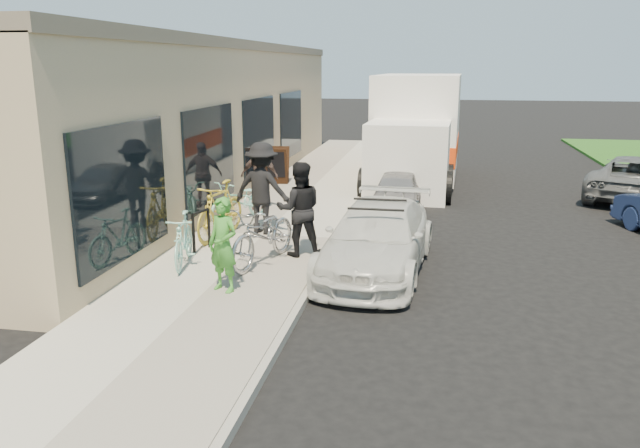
{
  "coord_description": "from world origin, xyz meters",
  "views": [
    {
      "loc": [
        1.44,
        -9.16,
        3.59
      ],
      "look_at": [
        -0.36,
        0.61,
        1.05
      ],
      "focal_mm": 35.0,
      "sensor_mm": 36.0,
      "label": 1
    }
  ],
  "objects_px": {
    "woman_rider": "(223,245)",
    "bystander_a": "(262,188)",
    "bike_rack": "(201,227)",
    "man_standing": "(299,209)",
    "sandwich_board": "(277,165)",
    "cruiser_bike_b": "(240,200)",
    "sedan_white": "(377,239)",
    "cruiser_bike_c": "(220,210)",
    "moving_truck": "(416,135)",
    "tandem_bike": "(264,234)",
    "far_car_gray": "(635,178)",
    "bystander_b": "(259,176)",
    "sedan_silver": "(397,192)",
    "cruiser_bike_a": "(183,240)"
  },
  "relations": [
    {
      "from": "woman_rider",
      "to": "bystander_a",
      "type": "xyz_separation_m",
      "value": [
        -0.34,
        3.48,
        0.21
      ]
    },
    {
      "from": "woman_rider",
      "to": "bike_rack",
      "type": "bearing_deg",
      "value": 143.84
    },
    {
      "from": "woman_rider",
      "to": "man_standing",
      "type": "bearing_deg",
      "value": 94.02
    },
    {
      "from": "sandwich_board",
      "to": "cruiser_bike_b",
      "type": "distance_m",
      "value": 4.59
    },
    {
      "from": "woman_rider",
      "to": "man_standing",
      "type": "distance_m",
      "value": 2.21
    },
    {
      "from": "sandwich_board",
      "to": "sedan_white",
      "type": "relative_size",
      "value": 0.25
    },
    {
      "from": "bike_rack",
      "to": "bystander_a",
      "type": "xyz_separation_m",
      "value": [
        0.79,
        1.5,
        0.48
      ]
    },
    {
      "from": "woman_rider",
      "to": "cruiser_bike_c",
      "type": "relative_size",
      "value": 0.78
    },
    {
      "from": "moving_truck",
      "to": "tandem_bike",
      "type": "distance_m",
      "value": 9.88
    },
    {
      "from": "far_car_gray",
      "to": "moving_truck",
      "type": "bearing_deg",
      "value": 7.91
    },
    {
      "from": "cruiser_bike_b",
      "to": "bystander_a",
      "type": "relative_size",
      "value": 0.92
    },
    {
      "from": "sedan_white",
      "to": "bystander_a",
      "type": "relative_size",
      "value": 2.25
    },
    {
      "from": "bystander_b",
      "to": "sandwich_board",
      "type": "bearing_deg",
      "value": 99.88
    },
    {
      "from": "tandem_bike",
      "to": "cruiser_bike_b",
      "type": "xyz_separation_m",
      "value": [
        -1.38,
        2.98,
        -0.07
      ]
    },
    {
      "from": "man_standing",
      "to": "tandem_bike",
      "type": "bearing_deg",
      "value": 34.69
    },
    {
      "from": "woman_rider",
      "to": "bystander_a",
      "type": "relative_size",
      "value": 0.78
    },
    {
      "from": "bystander_a",
      "to": "bystander_b",
      "type": "bearing_deg",
      "value": -62.87
    },
    {
      "from": "sedan_silver",
      "to": "moving_truck",
      "type": "bearing_deg",
      "value": 87.11
    },
    {
      "from": "woman_rider",
      "to": "cruiser_bike_c",
      "type": "bearing_deg",
      "value": 134.34
    },
    {
      "from": "far_car_gray",
      "to": "sedan_white",
      "type": "bearing_deg",
      "value": 73.45
    },
    {
      "from": "bike_rack",
      "to": "sedan_silver",
      "type": "bearing_deg",
      "value": 53.98
    },
    {
      "from": "man_standing",
      "to": "cruiser_bike_a",
      "type": "xyz_separation_m",
      "value": [
        -1.88,
        -0.97,
        -0.41
      ]
    },
    {
      "from": "bike_rack",
      "to": "bystander_a",
      "type": "distance_m",
      "value": 1.76
    },
    {
      "from": "woman_rider",
      "to": "cruiser_bike_b",
      "type": "relative_size",
      "value": 0.84
    },
    {
      "from": "tandem_bike",
      "to": "man_standing",
      "type": "relative_size",
      "value": 1.17
    },
    {
      "from": "man_standing",
      "to": "woman_rider",
      "type": "bearing_deg",
      "value": 53.89
    },
    {
      "from": "cruiser_bike_a",
      "to": "sedan_silver",
      "type": "bearing_deg",
      "value": 46.61
    },
    {
      "from": "tandem_bike",
      "to": "cruiser_bike_c",
      "type": "distance_m",
      "value": 2.02
    },
    {
      "from": "tandem_bike",
      "to": "bystander_a",
      "type": "height_order",
      "value": "bystander_a"
    },
    {
      "from": "bike_rack",
      "to": "sedan_white",
      "type": "xyz_separation_m",
      "value": [
        3.35,
        -0.16,
        -0.02
      ]
    },
    {
      "from": "sandwich_board",
      "to": "cruiser_bike_a",
      "type": "height_order",
      "value": "sandwich_board"
    },
    {
      "from": "sedan_white",
      "to": "tandem_bike",
      "type": "height_order",
      "value": "sedan_white"
    },
    {
      "from": "cruiser_bike_b",
      "to": "bystander_a",
      "type": "xyz_separation_m",
      "value": [
        0.79,
        -0.94,
        0.49
      ]
    },
    {
      "from": "bike_rack",
      "to": "cruiser_bike_b",
      "type": "distance_m",
      "value": 2.44
    },
    {
      "from": "bike_rack",
      "to": "moving_truck",
      "type": "distance_m",
      "value": 9.8
    },
    {
      "from": "far_car_gray",
      "to": "woman_rider",
      "type": "xyz_separation_m",
      "value": [
        -8.59,
        -9.31,
        0.3
      ]
    },
    {
      "from": "cruiser_bike_a",
      "to": "bike_rack",
      "type": "bearing_deg",
      "value": 78.46
    },
    {
      "from": "bystander_a",
      "to": "woman_rider",
      "type": "bearing_deg",
      "value": 105.35
    },
    {
      "from": "bike_rack",
      "to": "bystander_b",
      "type": "xyz_separation_m",
      "value": [
        0.11,
        3.67,
        0.33
      ]
    },
    {
      "from": "moving_truck",
      "to": "cruiser_bike_a",
      "type": "height_order",
      "value": "moving_truck"
    },
    {
      "from": "cruiser_bike_a",
      "to": "bystander_a",
      "type": "bearing_deg",
      "value": 59.86
    },
    {
      "from": "woman_rider",
      "to": "cruiser_bike_a",
      "type": "distance_m",
      "value": 1.6
    },
    {
      "from": "man_standing",
      "to": "cruiser_bike_b",
      "type": "xyz_separation_m",
      "value": [
        -1.89,
        2.35,
        -0.41
      ]
    },
    {
      "from": "sandwich_board",
      "to": "sedan_white",
      "type": "xyz_separation_m",
      "value": [
        3.66,
        -7.18,
        -0.1
      ]
    },
    {
      "from": "far_car_gray",
      "to": "cruiser_bike_a",
      "type": "height_order",
      "value": "far_car_gray"
    },
    {
      "from": "moving_truck",
      "to": "tandem_bike",
      "type": "xyz_separation_m",
      "value": [
        -2.31,
        -9.58,
        -0.78
      ]
    },
    {
      "from": "far_car_gray",
      "to": "bystander_b",
      "type": "bearing_deg",
      "value": 44.65
    },
    {
      "from": "bystander_a",
      "to": "moving_truck",
      "type": "bearing_deg",
      "value": -101.27
    },
    {
      "from": "bike_rack",
      "to": "bystander_b",
      "type": "relative_size",
      "value": 0.49
    },
    {
      "from": "moving_truck",
      "to": "bystander_a",
      "type": "bearing_deg",
      "value": -108.37
    }
  ]
}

